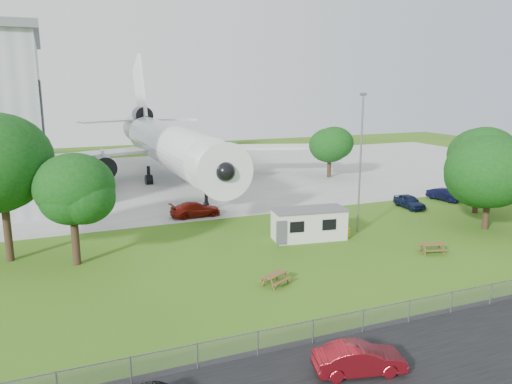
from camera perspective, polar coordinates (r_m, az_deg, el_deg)
name	(u,v)px	position (r m, az deg, el deg)	size (l,w,h in m)	color
ground	(309,267)	(36.25, 6.13, -8.57)	(160.00, 160.00, 0.00)	#4A781A
asphalt_strip	(440,357)	(26.69, 20.25, -17.29)	(120.00, 8.00, 0.02)	black
concrete_apron	(179,178)	(70.78, -8.76, 1.64)	(120.00, 46.00, 0.03)	#B7B7B2
airliner	(167,142)	(67.50, -10.11, 5.59)	(46.36, 47.73, 17.69)	white
site_cabin	(309,224)	(42.34, 6.09, -3.63)	(6.91, 3.57, 2.62)	silver
picnic_west	(275,285)	(33.16, 2.23, -10.54)	(1.80, 1.50, 0.76)	brown
picnic_east	(432,253)	(41.29, 19.43, -6.60)	(1.80, 1.50, 0.76)	brown
fence	(393,325)	(29.00, 15.44, -14.49)	(58.00, 0.04, 1.30)	gray
lamp_mast	(360,165)	(44.04, 11.83, 3.04)	(0.16, 0.16, 12.00)	slate
tree_west_big	(0,160)	(39.96, -27.23, 3.24)	(8.65, 8.65, 11.87)	#382619
tree_west_small	(72,196)	(37.54, -20.30, -0.38)	(5.85, 5.85, 8.07)	#382619
tree_east_front	(490,172)	(48.77, 25.20, 2.07)	(8.03, 8.03, 9.24)	#382619
tree_east_back	(480,154)	(54.53, 24.26, 3.95)	(7.19, 7.19, 9.62)	#382619
tree_far_apron	(330,144)	(70.26, 8.44, 5.41)	(5.68, 5.68, 7.52)	#382619
car_centre_sedan	(359,359)	(24.16, 11.73, -18.22)	(1.45, 4.15, 1.37)	maroon
car_ne_hatch	(409,202)	(55.04, 17.12, -1.07)	(1.65, 4.11, 1.40)	black
car_ne_sedan	(444,195)	(59.88, 20.71, -0.31)	(1.40, 4.00, 1.32)	black
car_apron_van	(195,210)	(49.60, -6.95, -2.00)	(2.03, 4.99, 1.45)	maroon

